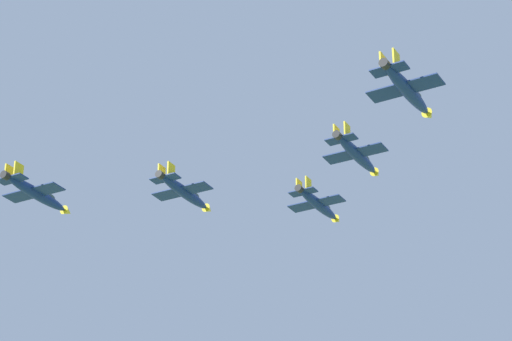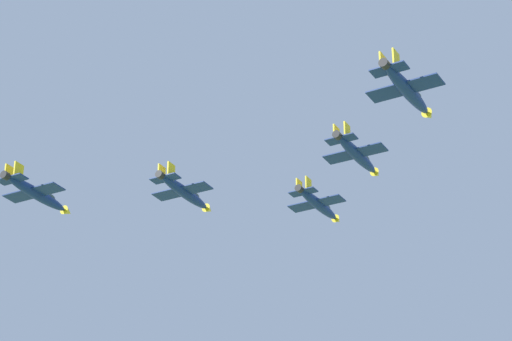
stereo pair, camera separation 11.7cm
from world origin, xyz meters
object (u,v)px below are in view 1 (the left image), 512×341
jet_lead (318,204)px  jet_right_wingman (357,154)px  jet_right_outer (407,90)px  jet_left_wingman (184,192)px  jet_left_outer (37,193)px

jet_lead → jet_right_wingman: size_ratio=1.01×
jet_lead → jet_right_outer: bearing=-139.7°
jet_left_wingman → jet_right_wingman: (-14.91, -26.13, -0.80)m
jet_right_wingman → jet_left_outer: (6.99, 47.96, -3.26)m
jet_right_wingman → jet_left_outer: 48.58m
jet_lead → jet_right_wingman: 23.35m
jet_left_wingman → jet_right_wingman: 30.09m
jet_lead → jet_right_outer: 46.69m
jet_right_outer → jet_lead: bearing=40.5°
jet_left_wingman → jet_right_wingman: bearing=-90.9°
jet_lead → jet_left_wingman: bearing=139.6°
jet_left_wingman → jet_left_outer: size_ratio=1.00×
jet_lead → jet_right_outer: (-45.65, -8.59, -4.76)m
jet_left_outer → jet_right_outer: size_ratio=0.99×
jet_left_outer → jet_right_outer: 60.17m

